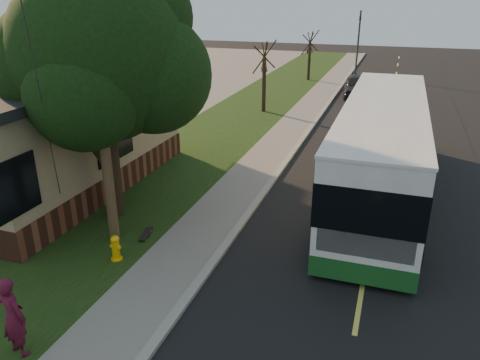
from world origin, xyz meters
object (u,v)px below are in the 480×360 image
at_px(fire_hydrant, 116,248).
at_px(skateboard_main, 146,234).
at_px(bare_tree_far, 309,56).
at_px(skateboarder, 13,316).
at_px(utility_pole, 97,87).
at_px(transit_bus, 381,147).
at_px(leafy_tree, 103,58).
at_px(distant_car, 357,86).
at_px(bare_tree_near, 264,77).
at_px(dumpster, 41,189).
at_px(traffic_signal, 358,39).

xyz_separation_m(fire_hydrant, skateboard_main, (0.10, 1.46, -0.30)).
xyz_separation_m(bare_tree_far, skateboarder, (0.50, -33.77, -1.04)).
xyz_separation_m(utility_pole, transit_bus, (7.25, 6.10, -2.80)).
bearing_deg(leafy_tree, skateboard_main, -35.47).
relative_size(transit_bus, distant_car, 2.83).
bearing_deg(distant_car, skateboard_main, -106.08).
relative_size(bare_tree_near, transit_bus, 0.34).
relative_size(transit_bus, dumpster, 8.17).
relative_size(utility_pole, bare_tree_near, 2.11).
bearing_deg(fire_hydrant, traffic_signal, 84.79).
distance_m(fire_hydrant, leafy_tree, 5.65).
xyz_separation_m(traffic_signal, distant_car, (1.00, -9.30, -2.40)).
distance_m(leafy_tree, skateboard_main, 5.44).
relative_size(bare_tree_far, transit_bus, 0.32).
bearing_deg(traffic_signal, distant_car, -83.86).
bearing_deg(skateboarder, distant_car, -85.73).
relative_size(leafy_tree, traffic_signal, 1.42).
bearing_deg(bare_tree_near, utility_pole, -89.34).
xyz_separation_m(transit_bus, skateboarder, (-6.45, -10.87, -0.87)).
relative_size(traffic_signal, distant_car, 1.22).
bearing_deg(bare_tree_near, skateboard_main, -86.54).
xyz_separation_m(utility_pole, distant_car, (4.81, 23.71, -3.87)).
distance_m(fire_hydrant, dumpster, 5.01).
xyz_separation_m(fire_hydrant, bare_tree_far, (-0.40, 30.00, 1.57)).
xyz_separation_m(bare_tree_far, distant_car, (4.50, -5.30, -1.24)).
relative_size(fire_hydrant, traffic_signal, 0.13).
bearing_deg(distant_car, leafy_tree, -110.74).
height_order(leafy_tree, bare_tree_near, leafy_tree).
relative_size(utility_pole, bare_tree_far, 2.25).
relative_size(skateboard_main, dumpster, 0.56).
distance_m(skateboarder, dumpster, 7.60).
bearing_deg(skateboarder, bare_tree_far, -76.89).
bearing_deg(bare_tree_near, fire_hydrant, -87.14).
distance_m(transit_bus, skateboarder, 12.67).
bearing_deg(bare_tree_far, skateboard_main, -89.00).
bearing_deg(bare_tree_far, transit_bus, -73.13).
height_order(fire_hydrant, leafy_tree, leafy_tree).
height_order(utility_pole, dumpster, utility_pole).
relative_size(leafy_tree, skateboarder, 4.37).
bearing_deg(utility_pole, bare_tree_far, 89.40).
distance_m(traffic_signal, skateboard_main, 32.82).
bearing_deg(leafy_tree, bare_tree_far, 87.55).
bearing_deg(bare_tree_far, traffic_signal, 48.81).
bearing_deg(distant_car, bare_tree_near, -133.04).
relative_size(utility_pole, traffic_signal, 1.65).
xyz_separation_m(bare_tree_near, dumpster, (-3.54, -15.69, -1.51)).
xyz_separation_m(utility_pole, leafy_tree, (-0.87, 1.66, 0.54)).
distance_m(leafy_tree, dumpster, 5.37).
distance_m(bare_tree_far, skateboard_main, 28.61).
height_order(transit_bus, distant_car, transit_bus).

